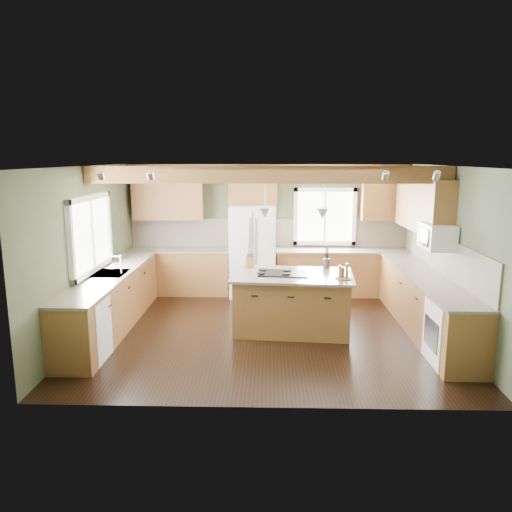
{
  "coord_description": "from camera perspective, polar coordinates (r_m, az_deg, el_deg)",
  "views": [
    {
      "loc": [
        0.03,
        -7.6,
        2.74
      ],
      "look_at": [
        -0.18,
        0.3,
        1.16
      ],
      "focal_mm": 35.0,
      "sensor_mm": 36.0,
      "label": 1
    }
  ],
  "objects": [
    {
      "name": "counter_left",
      "position": [
        8.27,
        -16.31,
        -2.02
      ],
      "size": [
        0.64,
        3.74,
        0.04
      ],
      "primitive_type": "cube",
      "color": "#4D4438",
      "rests_on": "base_cab_left"
    },
    {
      "name": "base_cab_right",
      "position": [
        8.37,
        18.74,
        -5.28
      ],
      "size": [
        0.6,
        3.7,
        0.88
      ],
      "primitive_type": "cube",
      "color": "brown",
      "rests_on": "floor"
    },
    {
      "name": "soffit_trim",
      "position": [
        10.01,
        1.4,
        10.15
      ],
      "size": [
        5.55,
        0.2,
        0.1
      ],
      "primitive_type": "cube",
      "color": "#563818",
      "rests_on": "ceiling"
    },
    {
      "name": "oven",
      "position": [
        7.19,
        21.69,
        -8.26
      ],
      "size": [
        0.6,
        0.72,
        0.84
      ],
      "primitive_type": "cube",
      "color": "white",
      "rests_on": "floor"
    },
    {
      "name": "backsplash_right",
      "position": [
        8.28,
        20.96,
        -0.11
      ],
      "size": [
        0.03,
        3.7,
        0.58
      ],
      "primitive_type": "cube",
      "color": "brown",
      "rests_on": "wall_right"
    },
    {
      "name": "wall_back",
      "position": [
        10.21,
        1.37,
        3.18
      ],
      "size": [
        5.6,
        0.0,
        5.6
      ],
      "primitive_type": "plane",
      "rotation": [
        1.57,
        0.0,
        0.0
      ],
      "color": "#444C36",
      "rests_on": "ground"
    },
    {
      "name": "ceiling",
      "position": [
        7.61,
        1.35,
        10.24
      ],
      "size": [
        5.6,
        5.6,
        0.0
      ],
      "primitive_type": "plane",
      "rotation": [
        3.14,
        0.0,
        0.0
      ],
      "color": "silver",
      "rests_on": "wall_back"
    },
    {
      "name": "island",
      "position": [
        8.01,
        4.16,
        -5.42
      ],
      "size": [
        1.85,
        1.23,
        0.88
      ],
      "primitive_type": "cube",
      "rotation": [
        0.0,
        0.0,
        -0.09
      ],
      "color": "olive",
      "rests_on": "floor"
    },
    {
      "name": "pendant_left",
      "position": [
        7.75,
        1.03,
        4.93
      ],
      "size": [
        0.18,
        0.18,
        0.16
      ],
      "primitive_type": "cone",
      "rotation": [
        3.14,
        0.0,
        0.0
      ],
      "color": "#B2B2B7",
      "rests_on": "ceiling"
    },
    {
      "name": "upper_cab_back_left",
      "position": [
        10.16,
        -9.98,
        6.67
      ],
      "size": [
        1.4,
        0.35,
        0.9
      ],
      "primitive_type": "cube",
      "color": "brown",
      "rests_on": "wall_back"
    },
    {
      "name": "wall_right",
      "position": [
        8.22,
        21.22,
        0.44
      ],
      "size": [
        0.0,
        5.0,
        5.0
      ],
      "primitive_type": "plane",
      "rotation": [
        1.57,
        0.0,
        -1.57
      ],
      "color": "#444C36",
      "rests_on": "ground"
    },
    {
      "name": "faucet",
      "position": [
        8.18,
        -15.17,
        -1.02
      ],
      "size": [
        0.02,
        0.02,
        0.28
      ],
      "primitive_type": "cylinder",
      "color": "#B2B2B7",
      "rests_on": "sink"
    },
    {
      "name": "ceiling_beam",
      "position": [
        7.67,
        1.35,
        9.28
      ],
      "size": [
        5.55,
        0.26,
        0.26
      ],
      "primitive_type": "cube",
      "color": "#563818",
      "rests_on": "ceiling"
    },
    {
      "name": "knife_block",
      "position": [
        8.3,
        -0.72,
        -0.71
      ],
      "size": [
        0.14,
        0.12,
        0.19
      ],
      "primitive_type": "cube",
      "rotation": [
        0.0,
        0.0,
        -0.37
      ],
      "color": "brown",
      "rests_on": "island_top"
    },
    {
      "name": "backsplash_back",
      "position": [
        10.2,
        1.37,
        2.67
      ],
      "size": [
        5.58,
        0.03,
        0.58
      ],
      "primitive_type": "cube",
      "color": "brown",
      "rests_on": "wall_back"
    },
    {
      "name": "pendant_right",
      "position": [
        7.72,
        7.59,
        4.8
      ],
      "size": [
        0.18,
        0.18,
        0.16
      ],
      "primitive_type": "cone",
      "rotation": [
        3.14,
        0.0,
        0.0
      ],
      "color": "#B2B2B7",
      "rests_on": "ceiling"
    },
    {
      "name": "base_cab_back_left",
      "position": [
        10.23,
        -8.74,
        -1.83
      ],
      "size": [
        2.02,
        0.6,
        0.88
      ],
      "primitive_type": "cube",
      "color": "brown",
      "rests_on": "floor"
    },
    {
      "name": "window_back",
      "position": [
        10.22,
        7.86,
        4.5
      ],
      "size": [
        1.1,
        0.04,
        1.0
      ],
      "primitive_type": "cube",
      "color": "white",
      "rests_on": "wall_back"
    },
    {
      "name": "microwave",
      "position": [
        8.06,
        19.99,
        2.13
      ],
      "size": [
        0.4,
        0.7,
        0.38
      ],
      "primitive_type": "cube",
      "color": "white",
      "rests_on": "wall_right"
    },
    {
      "name": "base_cab_back_right",
      "position": [
        10.18,
        9.77,
        -1.94
      ],
      "size": [
        2.62,
        0.6,
        0.88
      ],
      "primitive_type": "cube",
      "color": "brown",
      "rests_on": "floor"
    },
    {
      "name": "upper_cab_back_corner",
      "position": [
        10.22,
        14.48,
        6.5
      ],
      "size": [
        0.9,
        0.35,
        0.9
      ],
      "primitive_type": "cube",
      "color": "brown",
      "rests_on": "wall_back"
    },
    {
      "name": "sink",
      "position": [
        8.27,
        -16.32,
        -1.99
      ],
      "size": [
        0.5,
        0.65,
        0.03
      ],
      "primitive_type": "cube",
      "color": "#262628",
      "rests_on": "counter_left"
    },
    {
      "name": "base_cab_left",
      "position": [
        8.38,
        -16.14,
        -5.08
      ],
      "size": [
        0.6,
        3.7,
        0.88
      ],
      "primitive_type": "cube",
      "color": "brown",
      "rests_on": "floor"
    },
    {
      "name": "utensil_crock",
      "position": [
        8.35,
        8.06,
        -0.84
      ],
      "size": [
        0.15,
        0.15,
        0.16
      ],
      "primitive_type": "cylinder",
      "rotation": [
        0.0,
        0.0,
        0.25
      ],
      "color": "#38312D",
      "rests_on": "island_top"
    },
    {
      "name": "floor",
      "position": [
        8.08,
        1.26,
        -8.52
      ],
      "size": [
        5.6,
        5.6,
        0.0
      ],
      "primitive_type": "plane",
      "color": "black",
      "rests_on": "ground"
    },
    {
      "name": "wall_left",
      "position": [
        8.24,
        -18.56,
        0.64
      ],
      "size": [
        0.0,
        5.0,
        5.0
      ],
      "primitive_type": "plane",
      "rotation": [
        1.57,
        0.0,
        1.57
      ],
      "color": "#444C36",
      "rests_on": "ground"
    },
    {
      "name": "refrigerator",
      "position": [
        9.9,
        -0.38,
        0.59
      ],
      "size": [
        0.9,
        0.74,
        1.8
      ],
      "primitive_type": "cube",
      "color": "white",
      "rests_on": "floor"
    },
    {
      "name": "counter_right",
      "position": [
        8.25,
        18.95,
        -2.21
      ],
      "size": [
        0.64,
        3.74,
        0.04
      ],
      "primitive_type": "cube",
      "color": "#4D4438",
      "rests_on": "base_cab_right"
    },
    {
      "name": "counter_back_right",
      "position": [
        10.08,
        9.85,
        0.61
      ],
      "size": [
        2.66,
        0.64,
        0.04
      ],
      "primitive_type": "cube",
      "color": "#4D4438",
      "rests_on": "base_cab_back_right"
    },
    {
      "name": "bottle_tray",
      "position": [
        7.64,
        9.98,
        -1.77
      ],
      "size": [
        0.3,
        0.3,
        0.23
      ],
      "primitive_type": null,
      "rotation": [
        0.0,
        0.0,
        0.21
      ],
      "color": "brown",
      "rests_on": "island_top"
    },
    {
      "name": "dishwasher",
      "position": [
        7.22,
        -19.17,
        -8.02
      ],
      "size": [
        0.6,
        0.6,
        0.84
      ],
      "primitive_type": "cube",
      "color": "white",
      "rests_on": "floor"
    },
    {
      "name": "upper_cab_right",
      "position": [
        8.93,
        18.54,
        5.64
      ],
      "size": [
        0.35,
        2.2,
        0.9
      ],
      "primitive_type": "cube",
      "color": "brown",
      "rests_on": "wall_right"
    },
    {
      "name": "island_top",
      "position": [
        7.89,
        4.2,
        -2.22
      ],
      "size": [
        1.98,
        1.36,
        0.04
      ],
      "primitive_type": "cube",
      "rotation": [
        0.0,
        0.0,
        -0.09
      ],
      "color": "#4D4438",
      "rests_on": "island"
    },
    {
      "name": "upper_cab_over_fridge",
      "position": [
        9.95,
        -0.35,
        7.9
      ],
      "size": [
        0.96,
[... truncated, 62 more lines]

